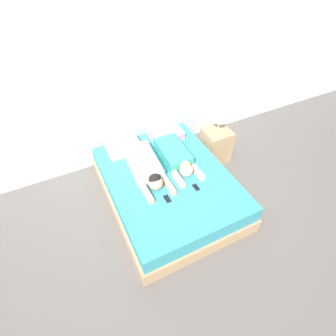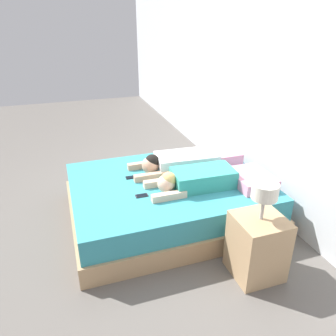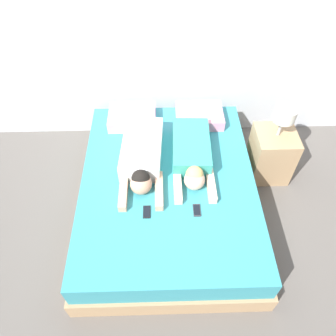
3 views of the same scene
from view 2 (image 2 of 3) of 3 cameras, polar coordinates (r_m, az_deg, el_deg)
name	(u,v)px [view 2 (image 2 of 3)]	position (r m, az deg, el deg)	size (l,w,h in m)	color
ground_plane	(168,216)	(3.83, 0.00, -8.33)	(12.00, 12.00, 0.00)	#5B5651
wall_back	(273,96)	(3.85, 17.78, 11.79)	(12.00, 0.06, 2.60)	silver
bed	(168,199)	(3.71, 0.00, -5.40)	(1.67, 2.13, 0.46)	tan
pillow_head_left	(220,154)	(4.17, 9.01, 2.44)	(0.50, 0.39, 0.12)	pink
pillow_head_right	(251,179)	(3.61, 14.23, -1.84)	(0.50, 0.39, 0.12)	pink
person_left	(178,162)	(3.82, 1.69, 1.07)	(0.42, 1.04, 0.22)	silver
person_right	(194,179)	(3.43, 4.58, -1.96)	(0.38, 0.94, 0.22)	teal
cell_phone_left	(131,177)	(3.67, -6.39, -1.61)	(0.06, 0.12, 0.01)	black
cell_phone_right	(142,196)	(3.31, -4.61, -4.80)	(0.06, 0.12, 0.01)	#2D2D33
nightstand	(257,243)	(3.01, 15.31, -12.55)	(0.41, 0.41, 0.91)	tan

